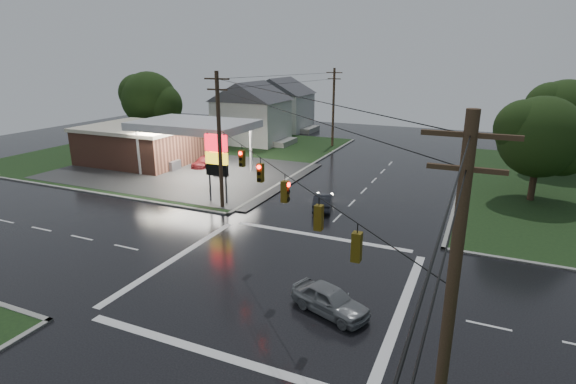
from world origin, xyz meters
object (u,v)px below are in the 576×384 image
at_px(car_north, 323,201).
at_px(car_crossing, 330,300).
at_px(pylon_sign, 217,157).
at_px(car_pump, 205,161).
at_px(tree_nw_behind, 150,99).
at_px(house_near, 252,112).
at_px(tree_ne_near, 542,137).
at_px(tree_ne_far, 566,115).
at_px(utility_pole_nw, 219,139).
at_px(utility_pole_n, 333,106).
at_px(utility_pole_se, 449,314).
at_px(house_far, 281,104).
at_px(gas_station, 149,142).

xyz_separation_m(car_north, car_crossing, (5.59, -14.55, 0.04)).
height_order(pylon_sign, car_pump, pylon_sign).
bearing_deg(tree_nw_behind, car_pump, -31.23).
xyz_separation_m(house_near, tree_ne_near, (35.09, -14.01, 1.16)).
xyz_separation_m(pylon_sign, tree_ne_far, (27.65, 23.49, 2.17)).
xyz_separation_m(tree_ne_far, car_crossing, (-13.33, -35.96, -5.47)).
bearing_deg(utility_pole_nw, tree_ne_near, 27.86).
height_order(tree_ne_near, car_pump, tree_ne_near).
height_order(utility_pole_n, house_near, utility_pole_n).
distance_m(utility_pole_nw, utility_pole_se, 26.87).
distance_m(utility_pole_se, tree_nw_behind, 58.64).
relative_size(utility_pole_nw, car_north, 2.73).
relative_size(tree_ne_far, car_crossing, 2.37).
relative_size(tree_ne_near, car_crossing, 2.17).
bearing_deg(tree_nw_behind, car_crossing, -40.32).
height_order(pylon_sign, house_far, house_far).
distance_m(tree_nw_behind, car_north, 36.90).
bearing_deg(gas_station, utility_pole_n, 48.53).
distance_m(tree_ne_near, car_pump, 33.46).
bearing_deg(house_far, tree_ne_near, -35.77).
relative_size(pylon_sign, utility_pole_nw, 0.55).
xyz_separation_m(gas_station, pylon_sign, (15.18, -9.20, 1.46)).
bearing_deg(gas_station, tree_ne_near, 3.30).
bearing_deg(car_north, car_crossing, 95.82).
distance_m(gas_station, tree_ne_far, 45.29).
bearing_deg(tree_nw_behind, utility_pole_nw, -40.10).
height_order(pylon_sign, utility_pole_n, utility_pole_n).
relative_size(utility_pole_n, house_near, 0.95).
xyz_separation_m(car_crossing, car_pump, (-22.75, 22.91, -0.10)).
distance_m(pylon_sign, house_far, 39.21).
relative_size(pylon_sign, car_pump, 1.44).
height_order(gas_station, car_pump, gas_station).
bearing_deg(utility_pole_se, car_crossing, 127.01).
height_order(utility_pole_se, car_crossing, utility_pole_se).
bearing_deg(pylon_sign, tree_ne_far, 40.35).
distance_m(pylon_sign, utility_pole_nw, 2.22).
relative_size(house_near, car_pump, 2.66).
xyz_separation_m(utility_pole_nw, tree_ne_far, (26.65, 24.49, 0.46)).
bearing_deg(tree_ne_near, pylon_sign, -154.99).
xyz_separation_m(gas_station, house_near, (4.73, 16.30, 1.86)).
distance_m(utility_pole_nw, car_north, 9.74).
bearing_deg(tree_ne_near, utility_pole_n, 145.90).
bearing_deg(car_north, car_pump, -41.19).
bearing_deg(house_far, gas_station, -97.50).
bearing_deg(car_north, tree_nw_behind, -43.69).
bearing_deg(car_pump, pylon_sign, -54.78).
bearing_deg(house_far, car_crossing, -62.72).
xyz_separation_m(pylon_sign, car_pump, (-8.43, 10.45, -3.41)).
relative_size(house_far, tree_ne_near, 1.23).
xyz_separation_m(gas_station, car_crossing, (29.49, -21.66, -1.84)).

